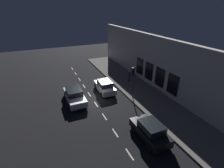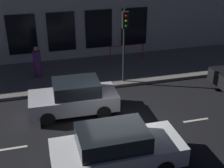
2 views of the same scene
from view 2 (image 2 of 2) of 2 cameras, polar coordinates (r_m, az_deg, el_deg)
ground_plane at (r=13.09m, az=0.92°, el=-8.77°), size 60.00×60.00×0.00m
sidewalk at (r=18.41m, az=-4.36°, el=2.18°), size 4.50×32.00×0.15m
building_facade at (r=19.80m, az=-6.13°, el=13.89°), size 0.65×32.00×6.79m
lane_centre_line at (r=13.35m, az=5.10°, el=-8.10°), size 0.12×27.20×0.01m
traffic_light at (r=15.96m, az=2.36°, el=9.87°), size 0.45×0.32×3.92m
parked_car_1 at (r=10.91m, az=0.76°, el=-11.64°), size 1.95×4.51×1.58m
parked_car_2 at (r=14.13m, az=-6.89°, el=-2.42°), size 1.88×3.94×1.58m
pedestrian_0 at (r=17.83m, az=-13.42°, el=3.74°), size 0.57×0.57×1.74m
red_railing at (r=19.79m, az=2.71°, el=6.44°), size 0.05×2.21×0.97m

